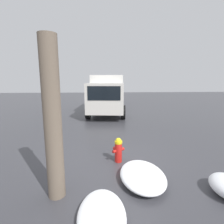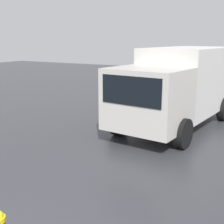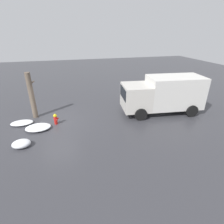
% 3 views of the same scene
% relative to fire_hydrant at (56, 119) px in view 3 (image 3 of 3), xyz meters
% --- Properties ---
extents(ground_plane, '(60.00, 60.00, 0.00)m').
position_rel_fire_hydrant_xyz_m(ground_plane, '(-0.00, -0.00, -0.39)').
color(ground_plane, '#38383D').
extents(fire_hydrant, '(0.36, 0.40, 0.76)m').
position_rel_fire_hydrant_xyz_m(fire_hydrant, '(0.00, 0.00, 0.00)').
color(fire_hydrant, red).
rests_on(fire_hydrant, ground_plane).
extents(tree_trunk, '(0.55, 0.36, 3.35)m').
position_rel_fire_hydrant_xyz_m(tree_trunk, '(-1.51, 1.50, 1.29)').
color(tree_trunk, '#6B5B4C').
rests_on(tree_trunk, ground_plane).
extents(delivery_truck, '(6.25, 3.03, 2.81)m').
position_rel_fire_hydrant_xyz_m(delivery_truck, '(8.09, -0.01, 1.14)').
color(delivery_truck, beige).
rests_on(delivery_truck, ground_plane).
extents(snow_pile_by_hydrant, '(0.99, 0.78, 0.41)m').
position_rel_fire_hydrant_xyz_m(snow_pile_by_hydrant, '(-1.78, -2.27, -0.19)').
color(snow_pile_by_hydrant, white).
rests_on(snow_pile_by_hydrant, ground_plane).
extents(snow_pile_curbside, '(1.46, 0.88, 0.23)m').
position_rel_fire_hydrant_xyz_m(snow_pile_curbside, '(-2.28, 0.53, -0.28)').
color(snow_pile_curbside, white).
rests_on(snow_pile_curbside, ground_plane).
extents(snow_pile_by_tree, '(1.59, 1.11, 0.30)m').
position_rel_fire_hydrant_xyz_m(snow_pile_by_tree, '(-1.10, -0.49, -0.24)').
color(snow_pile_by_tree, white).
rests_on(snow_pile_by_tree, ground_plane).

